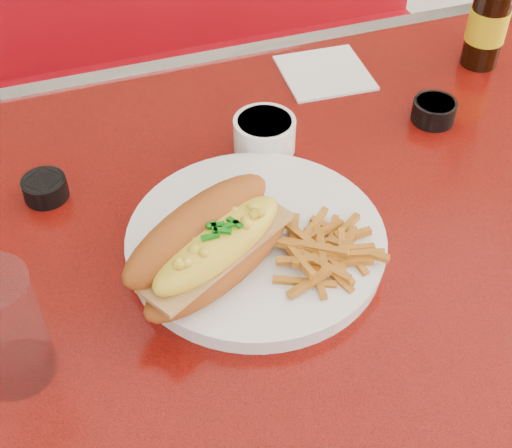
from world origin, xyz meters
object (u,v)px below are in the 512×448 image
object	(u,v)px
fork	(307,210)
mac_hoagie	(211,244)
booth_bench_far	(202,140)
sauce_cup_right	(434,110)
water_tumbler	(3,328)
diner_table	(358,307)
sauce_cup_left	(45,187)
beer_bottle	(491,11)
gravy_ramekin	(265,134)
dinner_plate	(256,242)

from	to	relation	value
fork	mac_hoagie	bearing A→B (deg)	105.12
booth_bench_far	sauce_cup_right	world-z (taller)	booth_bench_far
water_tumbler	diner_table	bearing A→B (deg)	10.18
mac_hoagie	booth_bench_far	bearing A→B (deg)	47.26
fork	sauce_cup_left	xyz separation A→B (m)	(-0.28, 0.14, -0.01)
sauce_cup_left	beer_bottle	xyz separation A→B (m)	(0.65, 0.09, 0.07)
sauce_cup_left	mac_hoagie	bearing A→B (deg)	-52.22
gravy_ramekin	beer_bottle	size ratio (longest dim) A/B	0.40
mac_hoagie	gravy_ramekin	distance (m)	0.24
mac_hoagie	sauce_cup_left	distance (m)	0.25
dinner_plate	sauce_cup_left	world-z (taller)	sauce_cup_left
dinner_plate	diner_table	bearing A→B (deg)	-0.14
dinner_plate	fork	distance (m)	0.07
booth_bench_far	beer_bottle	distance (m)	0.85
diner_table	mac_hoagie	xyz separation A→B (m)	(-0.20, -0.03, 0.22)
diner_table	booth_bench_far	distance (m)	0.87
fork	sauce_cup_left	distance (m)	0.31
diner_table	dinner_plate	size ratio (longest dim) A/B	3.78
sauce_cup_left	water_tumbler	bearing A→B (deg)	-103.40
dinner_plate	fork	world-z (taller)	same
diner_table	sauce_cup_left	size ratio (longest dim) A/B	18.23
diner_table	gravy_ramekin	distance (m)	0.26
sauce_cup_left	sauce_cup_right	world-z (taller)	sauce_cup_right
water_tumbler	gravy_ramekin	bearing A→B (deg)	35.61
diner_table	beer_bottle	distance (m)	0.46
booth_bench_far	dinner_plate	xyz separation A→B (m)	(-0.14, -0.81, 0.49)
diner_table	water_tumbler	xyz separation A→B (m)	(-0.41, -0.07, 0.23)
sauce_cup_left	sauce_cup_right	distance (m)	0.51
diner_table	booth_bench_far	xyz separation A→B (m)	(0.00, 0.81, -0.32)
mac_hoagie	beer_bottle	size ratio (longest dim) A/B	0.99
dinner_plate	sauce_cup_left	distance (m)	0.27
gravy_ramekin	water_tumbler	distance (m)	0.41
dinner_plate	sauce_cup_right	world-z (taller)	sauce_cup_right
fork	gravy_ramekin	world-z (taller)	gravy_ramekin
gravy_ramekin	sauce_cup_right	world-z (taller)	gravy_ramekin
gravy_ramekin	fork	bearing A→B (deg)	-90.28
sauce_cup_right	booth_bench_far	bearing A→B (deg)	103.78
booth_bench_far	fork	world-z (taller)	booth_bench_far
water_tumbler	sauce_cup_right	bearing A→B (deg)	21.35
booth_bench_far	gravy_ramekin	size ratio (longest dim) A/B	13.29
fork	sauce_cup_right	xyz separation A→B (m)	(0.24, 0.13, -0.00)
dinner_plate	gravy_ramekin	xyz separation A→B (m)	(0.07, 0.17, 0.01)
fork	gravy_ramekin	distance (m)	0.15
dinner_plate	water_tumbler	distance (m)	0.28
fork	sauce_cup_right	size ratio (longest dim) A/B	2.30
booth_bench_far	fork	xyz separation A→B (m)	(-0.07, -0.79, 0.50)
fork	sauce_cup_right	world-z (taller)	sauce_cup_right
booth_bench_far	mac_hoagie	size ratio (longest dim) A/B	5.41
fork	gravy_ramekin	size ratio (longest dim) A/B	1.85
gravy_ramekin	sauce_cup_right	bearing A→B (deg)	-4.08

